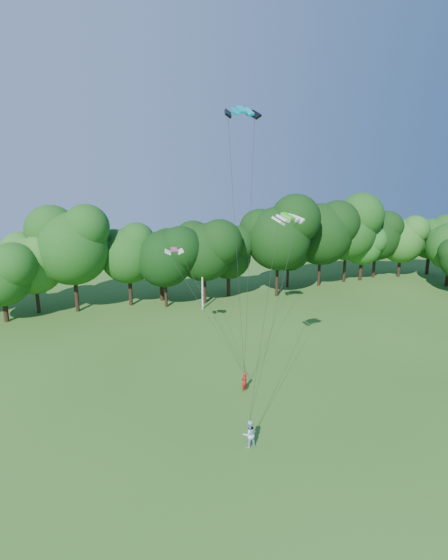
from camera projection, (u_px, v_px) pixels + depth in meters
name	position (u px, v px, depth m)	size (l,w,h in m)	color
ground	(275.00, 500.00, 23.00)	(160.00, 160.00, 0.00)	#2D5517
utility_pole	(202.00, 277.00, 53.37)	(1.57, 0.32, 7.86)	silver
kite_flyer_left	(244.00, 382.00, 34.09)	(0.57, 0.38, 1.57)	#A81B15
kite_flyer_right	(249.00, 434.00, 27.17)	(0.89, 0.69, 1.83)	#B3D3F8
kite_teal	(241.00, 110.00, 31.78)	(2.64, 1.24, 0.68)	#058AA0
kite_green	(288.00, 216.00, 30.61)	(2.55, 1.70, 0.45)	#3CD41F
kite_pink	(174.00, 249.00, 39.57)	(1.80, 1.05, 0.27)	#C9386C
tree_back_center	(165.00, 252.00, 53.53)	(7.75, 7.75, 11.28)	#2E2212
tree_back_east	(363.00, 243.00, 67.08)	(6.51, 6.51, 9.47)	#391F17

